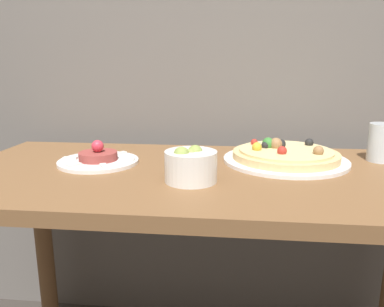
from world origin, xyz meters
The scene contains 5 objects.
dining_table centered at (0.00, 0.31, 0.62)m, with size 1.34×0.62×0.73m.
pizza_plate centered at (0.21, 0.42, 0.75)m, with size 0.35×0.35×0.06m.
tartare_plate centered at (-0.31, 0.35, 0.74)m, with size 0.22×0.22×0.07m.
small_bowl centered at (-0.03, 0.22, 0.77)m, with size 0.12×0.12×0.09m.
drinking_glass centered at (0.49, 0.46, 0.78)m, with size 0.08×0.08×0.11m.
Camera 1 is at (0.06, -0.62, 1.00)m, focal length 35.00 mm.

